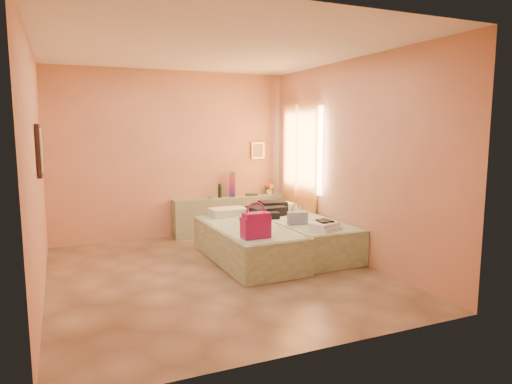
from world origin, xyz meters
The scene contains 16 objects.
ground centered at (0.00, 0.00, 0.00)m, with size 4.50×4.50×0.00m, color #A18560.
room_walls centered at (0.21, 0.57, 1.79)m, with size 4.02×4.51×2.81m.
headboard_ledge centered at (0.98, 2.10, 0.33)m, with size 2.05×0.30×0.65m, color #95A284.
bed_left centered at (0.60, 0.40, 0.25)m, with size 0.90×2.00×0.50m, color beige.
bed_right centered at (1.50, 0.50, 0.25)m, with size 0.90×2.00×0.50m, color beige.
water_bottle centered at (0.77, 2.09, 0.77)m, with size 0.07×0.07×0.23m, color #133521.
rainbow_box centered at (1.02, 2.12, 0.87)m, with size 0.10×0.10×0.44m, color #B21565.
small_dish centered at (0.61, 2.05, 0.67)m, with size 0.12×0.12×0.03m, color #4F9164.
green_book centered at (1.38, 2.11, 0.67)m, with size 0.20×0.14×0.03m, color #223F2B.
flower_vase centered at (1.74, 2.14, 0.77)m, with size 0.18×0.18×0.24m, color white.
magenta_handbag centered at (0.43, -0.29, 0.66)m, with size 0.34×0.19×0.32m, color #B21565.
khaki_garment centered at (0.84, 0.68, 0.53)m, with size 0.38×0.30×0.06m, color tan.
clothes_pile centered at (1.22, 1.01, 0.59)m, with size 0.60×0.60×0.18m, color black.
blue_handbag centered at (1.29, 0.21, 0.59)m, with size 0.28×0.12×0.18m, color #3A4D8C.
towel_stack centered at (1.46, -0.25, 0.55)m, with size 0.35×0.30×0.10m, color white.
sandal_pair centered at (1.48, -0.20, 0.61)m, with size 0.17×0.22×0.02m, color black.
Camera 1 is at (-1.76, -5.37, 1.85)m, focal length 32.00 mm.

